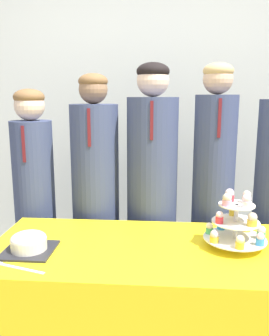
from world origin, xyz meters
TOP-DOWN VIEW (x-y plane):
  - wall_back at (0.00, 1.75)m, footprint 9.00×0.06m
  - table at (0.00, 0.36)m, footprint 1.47×0.72m
  - round_cake at (-0.52, 0.27)m, footprint 0.23×0.23m
  - cake_knife at (-0.58, 0.12)m, footprint 0.31×0.11m
  - cupcake_stand at (0.46, 0.40)m, footprint 0.30×0.30m
  - student_0 at (-0.73, 0.92)m, footprint 0.26×0.27m
  - student_1 at (-0.32, 0.92)m, footprint 0.30×0.31m
  - student_2 at (0.04, 0.92)m, footprint 0.31×0.32m
  - student_3 at (0.42, 0.92)m, footprint 0.26×0.26m

SIDE VIEW (x-z plane):
  - table at x=0.00m, z-range 0.00..0.72m
  - cake_knife at x=-0.58m, z-range 0.71..0.72m
  - student_0 at x=-0.73m, z-range -0.02..1.46m
  - student_1 at x=-0.32m, z-range -0.04..1.53m
  - round_cake at x=-0.52m, z-range 0.72..0.81m
  - student_2 at x=0.04m, z-range -0.04..1.59m
  - student_3 at x=0.42m, z-range -0.02..1.60m
  - cupcake_stand at x=0.46m, z-range 0.70..0.98m
  - wall_back at x=0.00m, z-range 0.00..2.70m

